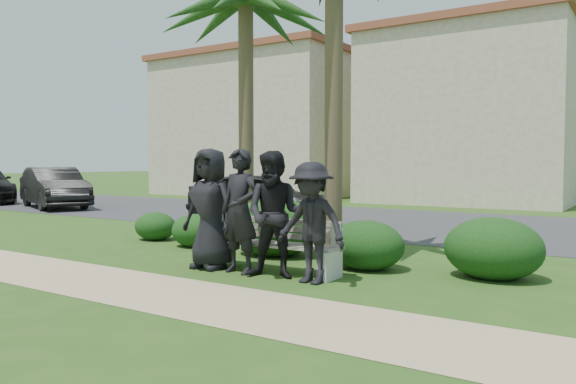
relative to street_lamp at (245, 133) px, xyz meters
name	(u,v)px	position (x,y,z in m)	size (l,w,h in m)	color
ground	(231,268)	(9.00, -12.00, -2.94)	(160.00, 160.00, 0.00)	#284E16
footpath	(144,289)	(9.00, -13.80, -2.94)	(30.00, 1.60, 0.01)	tan
asphalt_street	(413,223)	(9.00, -4.00, -2.94)	(160.00, 8.00, 0.01)	#2D2D30
stucco_bldg_left	(269,126)	(-3.00, 6.00, 0.72)	(10.40, 8.40, 7.30)	tan
stucco_bldg_right	(476,117)	(8.00, 6.00, 0.72)	(8.40, 8.40, 7.30)	tan
street_lamp	(245,133)	(0.00, 0.00, 0.00)	(0.36, 0.36, 4.29)	black
park_bench	(270,249)	(9.70, -11.90, -2.59)	(2.27, 0.59, 0.79)	gray
man_a	(210,209)	(8.75, -12.20, -1.99)	(0.93, 0.60, 1.90)	black
man_b	(240,211)	(9.38, -12.24, -2.00)	(0.69, 0.45, 1.88)	black
man_c	(275,215)	(10.03, -12.24, -2.02)	(0.90, 0.70, 1.84)	black
man_d	(311,223)	(10.65, -12.26, -2.10)	(1.09, 0.62, 1.68)	black
hedge_a	(155,225)	(5.57, -10.36, -2.63)	(0.96, 0.79, 0.63)	#15330E
hedge_b	(196,230)	(6.98, -10.62, -2.61)	(1.03, 0.85, 0.67)	#15330E
hedge_c	(269,236)	(8.83, -10.70, -2.58)	(1.10, 0.91, 0.72)	#15330E
hedge_d	(275,225)	(8.87, -10.58, -2.40)	(1.67, 1.38, 1.09)	#15330E
hedge_e	(366,244)	(10.84, -10.89, -2.54)	(1.22, 1.01, 0.80)	#15330E
hedge_f	(493,247)	(12.68, -10.53, -2.48)	(1.41, 1.16, 0.92)	#15330E
car_a	(261,197)	(5.25, -6.04, -2.24)	(1.66, 4.14, 1.41)	black
car_b	(54,188)	(-3.95, -6.34, -2.19)	(1.59, 4.56, 1.50)	black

